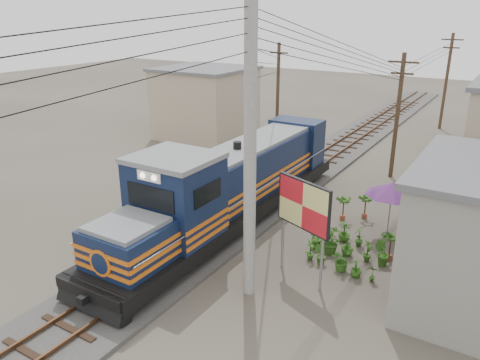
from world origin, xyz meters
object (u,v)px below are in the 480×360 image
Objects in this scene: locomotive at (230,187)px; vendor at (414,219)px; market_umbrella at (392,189)px; billboard at (303,208)px.

vendor is at bearing 22.07° from locomotive.
market_umbrella is at bearing 9.98° from vendor.
market_umbrella is at bearing 92.41° from billboard.
billboard is 5.34m from market_umbrella.
billboard is 6.45m from vendor.
market_umbrella is 1.71m from vendor.
locomotive reaches higher than market_umbrella.
locomotive is 5.63× the size of market_umbrella.
locomotive reaches higher than billboard.
billboard is 2.30× the size of vendor.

